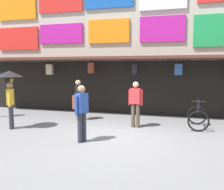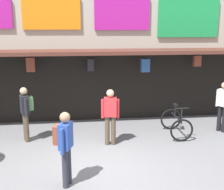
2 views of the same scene
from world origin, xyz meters
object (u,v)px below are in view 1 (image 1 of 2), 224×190
object	(u,v)px
pedestrian_with_umbrella	(10,83)
pedestrian_in_red	(136,101)
pedestrian_in_purple	(81,109)
pedestrian_in_black	(79,97)
bicycle_parked	(198,117)

from	to	relation	value
pedestrian_with_umbrella	pedestrian_in_red	bearing A→B (deg)	18.19
pedestrian_in_purple	pedestrian_in_black	distance (m)	3.04
pedestrian_with_umbrella	pedestrian_in_black	distance (m)	2.75
pedestrian_with_umbrella	pedestrian_in_red	distance (m)	4.54
bicycle_parked	pedestrian_in_red	world-z (taller)	pedestrian_in_red
bicycle_parked	pedestrian_with_umbrella	distance (m)	6.85
bicycle_parked	pedestrian_with_umbrella	world-z (taller)	pedestrian_with_umbrella
pedestrian_in_red	pedestrian_in_black	world-z (taller)	same
pedestrian_in_purple	pedestrian_in_red	bearing A→B (deg)	60.26
pedestrian_in_black	bicycle_parked	bearing A→B (deg)	-1.33
pedestrian_in_red	pedestrian_in_purple	size ratio (longest dim) A/B	1.00
pedestrian_in_red	pedestrian_in_purple	distance (m)	2.50
bicycle_parked	pedestrian_in_purple	bearing A→B (deg)	-142.29
pedestrian_with_umbrella	pedestrian_in_black	xyz separation A→B (m)	(1.77, 2.00, -0.66)
bicycle_parked	pedestrian_in_red	distance (m)	2.32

